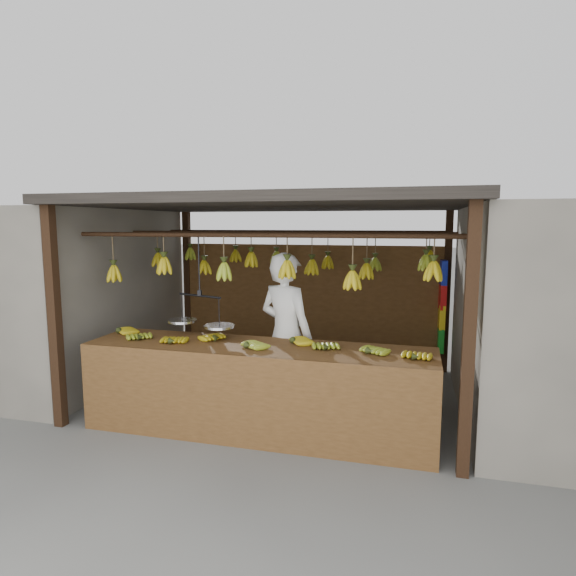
# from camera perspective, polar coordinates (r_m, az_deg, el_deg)

# --- Properties ---
(ground) EXTENTS (80.00, 80.00, 0.00)m
(ground) POSITION_cam_1_polar(r_m,az_deg,el_deg) (6.15, -0.73, -12.45)
(ground) COLOR #5B5B57
(stall) EXTENTS (4.30, 3.30, 2.40)m
(stall) POSITION_cam_1_polar(r_m,az_deg,el_deg) (6.10, 0.07, 6.30)
(stall) COLOR black
(stall) RESTS_ON ground
(neighbor_left) EXTENTS (3.00, 3.00, 2.30)m
(neighbor_left) POSITION_cam_1_polar(r_m,az_deg,el_deg) (7.65, -27.72, -0.49)
(neighbor_left) COLOR slate
(neighbor_left) RESTS_ON ground
(counter) EXTENTS (3.53, 0.80, 0.96)m
(counter) POSITION_cam_1_polar(r_m,az_deg,el_deg) (4.80, -4.14, -9.38)
(counter) COLOR brown
(counter) RESTS_ON ground
(hanging_bananas) EXTENTS (3.59, 2.21, 0.40)m
(hanging_bananas) POSITION_cam_1_polar(r_m,az_deg,el_deg) (5.81, -0.66, 2.84)
(hanging_bananas) COLOR #B79F13
(hanging_bananas) RESTS_ON ground
(balance_scale) EXTENTS (0.80, 0.47, 0.95)m
(balance_scale) POSITION_cam_1_polar(r_m,az_deg,el_deg) (5.15, -10.35, -3.69)
(balance_scale) COLOR black
(balance_scale) RESTS_ON ground
(vendor) EXTENTS (0.78, 0.66, 1.81)m
(vendor) POSITION_cam_1_polar(r_m,az_deg,el_deg) (5.28, -0.25, -5.58)
(vendor) COLOR white
(vendor) RESTS_ON ground
(bag_bundles) EXTENTS (0.08, 0.26, 1.29)m
(bag_bundles) POSITION_cam_1_polar(r_m,az_deg,el_deg) (7.02, 17.79, -2.12)
(bag_bundles) COLOR #1426BF
(bag_bundles) RESTS_ON ground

